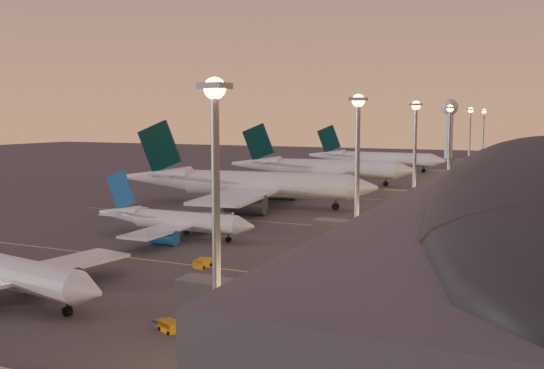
{
  "coord_description": "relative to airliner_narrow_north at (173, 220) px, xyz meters",
  "views": [
    {
      "loc": [
        60.72,
        -82.74,
        22.71
      ],
      "look_at": [
        2.0,
        45.0,
        7.0
      ],
      "focal_mm": 40.0,
      "sensor_mm": 36.0,
      "label": 1
    }
  ],
  "objects": [
    {
      "name": "baggage_tug_b",
      "position": [
        32.78,
        -41.52,
        -2.68
      ],
      "size": [
        4.02,
        3.0,
        1.12
      ],
      "rotation": [
        0.0,
        0.0,
        0.46
      ],
      "color": "#C1800B",
      "rests_on": "ground"
    },
    {
      "name": "airliner_wide_near",
      "position": [
        -6.2,
        41.59,
        2.46
      ],
      "size": [
        68.63,
        63.04,
        21.96
      ],
      "rotation": [
        0.0,
        0.0,
        0.13
      ],
      "color": "silver",
      "rests_on": "ground"
    },
    {
      "name": "baggage_tug_c",
      "position": [
        32.69,
        -11.84,
        -2.7
      ],
      "size": [
        3.67,
        1.76,
        1.07
      ],
      "rotation": [
        0.0,
        0.0,
        -0.06
      ],
      "color": "#C1800B",
      "rests_on": "ground"
    },
    {
      "name": "airliner_narrow_north",
      "position": [
        0.0,
        0.0,
        0.0
      ],
      "size": [
        34.41,
        30.61,
        12.34
      ],
      "rotation": [
        0.0,
        0.0,
        0.01
      ],
      "color": "silver",
      "rests_on": "ground"
    },
    {
      "name": "light_masts",
      "position": [
        39.72,
        52.64,
        14.36
      ],
      "size": [
        2.2,
        217.2,
        25.9
      ],
      "color": "gray",
      "rests_on": "ground"
    },
    {
      "name": "baggage_tug_a",
      "position": [
        28.1,
        -42.83,
        -2.68
      ],
      "size": [
        4.0,
        2.88,
        1.11
      ],
      "rotation": [
        0.0,
        0.0,
        -0.42
      ],
      "color": "#C1800B",
      "rests_on": "ground"
    },
    {
      "name": "airliner_wide_mid",
      "position": [
        -6.37,
        98.05,
        2.12
      ],
      "size": [
        64.48,
        59.03,
        20.62
      ],
      "rotation": [
        0.0,
        0.0,
        0.1
      ],
      "color": "silver",
      "rests_on": "ground"
    },
    {
      "name": "airliner_wide_far",
      "position": [
        -3.22,
        156.59,
        1.79
      ],
      "size": [
        60.46,
        55.09,
        19.35
      ],
      "rotation": [
        0.0,
        0.0,
        -0.05
      ],
      "color": "silver",
      "rests_on": "ground"
    },
    {
      "name": "baggage_tug_d",
      "position": [
        17.2,
        -17.24,
        -2.62
      ],
      "size": [
        2.0,
        4.28,
        1.26
      ],
      "rotation": [
        0.0,
        0.0,
        -1.54
      ],
      "color": "#C1800B",
      "rests_on": "ground"
    },
    {
      "name": "radar_tower",
      "position": [
        13.72,
        247.64,
        18.68
      ],
      "size": [
        9.0,
        9.0,
        32.5
      ],
      "color": "silver",
      "rests_on": "ground"
    },
    {
      "name": "lane_markings",
      "position": [
        3.72,
        27.64,
        -3.18
      ],
      "size": [
        90.0,
        180.36,
        0.0
      ],
      "color": "#D8C659",
      "rests_on": "ground"
    },
    {
      "name": "ground",
      "position": [
        3.72,
        -12.36,
        -3.19
      ],
      "size": [
        700.0,
        700.0,
        0.0
      ],
      "primitive_type": "plane",
      "color": "#403D3B"
    }
  ]
}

